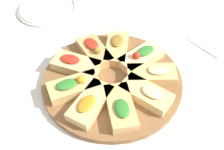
% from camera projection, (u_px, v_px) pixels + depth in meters
% --- Properties ---
extents(ground_plane, '(3.00, 3.00, 0.00)m').
position_uv_depth(ground_plane, '(112.00, 82.00, 0.77)').
color(ground_plane, silver).
extents(serving_board, '(0.41, 0.41, 0.02)m').
position_uv_depth(serving_board, '(112.00, 80.00, 0.76)').
color(serving_board, brown).
rests_on(serving_board, ground_plane).
extents(focaccia_slice_0, '(0.08, 0.15, 0.05)m').
position_uv_depth(focaccia_slice_0, '(141.00, 57.00, 0.79)').
color(focaccia_slice_0, '#E5C689').
rests_on(focaccia_slice_0, serving_board).
extents(focaccia_slice_1, '(0.14, 0.15, 0.04)m').
position_uv_depth(focaccia_slice_1, '(117.00, 48.00, 0.82)').
color(focaccia_slice_1, tan).
rests_on(focaccia_slice_1, serving_board).
extents(focaccia_slice_2, '(0.15, 0.10, 0.05)m').
position_uv_depth(focaccia_slice_2, '(94.00, 51.00, 0.81)').
color(focaccia_slice_2, tan).
rests_on(focaccia_slice_2, serving_board).
extents(focaccia_slice_3, '(0.15, 0.11, 0.04)m').
position_uv_depth(focaccia_slice_3, '(76.00, 65.00, 0.77)').
color(focaccia_slice_3, '#DBB775').
rests_on(focaccia_slice_3, serving_board).
extents(focaccia_slice_4, '(0.12, 0.15, 0.05)m').
position_uv_depth(focaccia_slice_4, '(74.00, 86.00, 0.72)').
color(focaccia_slice_4, tan).
rests_on(focaccia_slice_4, serving_board).
extents(focaccia_slice_5, '(0.10, 0.15, 0.04)m').
position_uv_depth(focaccia_slice_5, '(90.00, 103.00, 0.68)').
color(focaccia_slice_5, '#DBB775').
rests_on(focaccia_slice_5, serving_board).
extents(focaccia_slice_6, '(0.15, 0.13, 0.04)m').
position_uv_depth(focaccia_slice_6, '(121.00, 107.00, 0.67)').
color(focaccia_slice_6, tan).
rests_on(focaccia_slice_6, serving_board).
extents(focaccia_slice_7, '(0.15, 0.08, 0.04)m').
position_uv_depth(focaccia_slice_7, '(146.00, 94.00, 0.70)').
color(focaccia_slice_7, '#DBB775').
rests_on(focaccia_slice_7, serving_board).
extents(focaccia_slice_8, '(0.15, 0.14, 0.04)m').
position_uv_depth(focaccia_slice_8, '(152.00, 74.00, 0.75)').
color(focaccia_slice_8, tan).
rests_on(focaccia_slice_8, serving_board).
extents(plate_right, '(0.23, 0.23, 0.02)m').
position_uv_depth(plate_right, '(48.00, 8.00, 1.02)').
color(plate_right, white).
rests_on(plate_right, ground_plane).
extents(napkin_stack, '(0.14, 0.12, 0.01)m').
position_uv_depth(napkin_stack, '(212.00, 42.00, 0.89)').
color(napkin_stack, white).
rests_on(napkin_stack, ground_plane).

